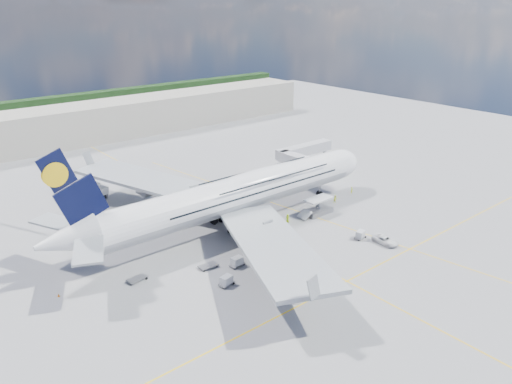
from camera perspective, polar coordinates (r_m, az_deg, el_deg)
ground at (r=98.65m, az=1.46°, el=-5.52°), size 300.00×300.00×0.00m
taxi_line_main at (r=98.65m, az=1.46°, el=-5.52°), size 0.25×220.00×0.01m
taxi_line_cross at (r=86.51m, az=10.34°, el=-9.99°), size 120.00×0.25×0.01m
taxi_line_diag at (r=113.95m, az=3.46°, el=-1.76°), size 14.16×99.06×0.01m
airliner at (r=103.09m, az=-2.05°, el=-0.14°), size 77.26×79.15×23.71m
jet_bridge at (r=129.42m, az=5.35°, el=4.23°), size 18.80×12.10×8.50m
cargo_loader at (r=110.72m, az=7.05°, el=-1.89°), size 8.53×3.20×3.67m
terminal at (r=175.61m, az=-19.54°, el=7.31°), size 180.00×16.00×12.00m
tree_line at (r=231.94m, az=-14.29°, el=10.46°), size 160.00×6.00×8.00m
dolly_row_a at (r=89.32m, az=-5.47°, el=-8.37°), size 3.49×1.99×0.50m
dolly_row_b at (r=83.74m, az=-3.40°, el=-10.05°), size 2.93×1.97×1.70m
dolly_row_c at (r=89.17m, az=-2.19°, el=-7.93°), size 2.85×1.66×1.74m
dolly_back at (r=87.44m, az=-13.42°, el=-9.61°), size 3.52×2.20×0.48m
dolly_nose_far at (r=100.99m, az=11.85°, el=-4.78°), size 2.90×2.07×1.65m
dolly_nose_near at (r=102.99m, az=2.50°, el=-3.68°), size 3.51×2.65×1.98m
baggage_tug at (r=90.87m, az=1.29°, el=-7.53°), size 2.59×1.69×1.49m
catering_truck_inner at (r=110.72m, az=-11.14°, el=-1.81°), size 6.90×3.61×3.92m
catering_truck_outer at (r=122.96m, az=-18.27°, el=-0.11°), size 7.36×3.61×4.22m
service_van at (r=100.11m, az=14.55°, el=-5.36°), size 2.46×5.31×1.47m
crew_nose at (r=123.76m, az=10.89°, el=0.19°), size 0.72×0.59×1.69m
crew_loader at (r=117.38m, az=9.05°, el=-0.81°), size 1.10×0.99×1.85m
crew_wing at (r=90.60m, az=0.72°, el=-7.55°), size 0.62×0.95×1.50m
crew_van at (r=106.04m, az=3.63°, el=-3.02°), size 0.78×1.02×1.87m
crew_tug at (r=86.53m, az=7.67°, el=-9.11°), size 1.36×1.08×1.85m
cone_nose at (r=128.08m, az=6.46°, el=0.89°), size 0.44×0.44×0.56m
cone_wing_left_inner at (r=109.93m, az=-12.52°, el=-3.00°), size 0.41×0.41×0.52m
cone_wing_left_outer at (r=110.07m, az=-16.36°, el=-3.34°), size 0.42×0.42×0.53m
cone_wing_right_inner at (r=90.79m, az=6.10°, el=-7.94°), size 0.48×0.48×0.62m
cone_wing_right_outer at (r=84.64m, az=6.61°, el=-10.29°), size 0.48×0.48×0.61m
cone_tail at (r=86.98m, az=-21.63°, el=-10.90°), size 0.41×0.41×0.52m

